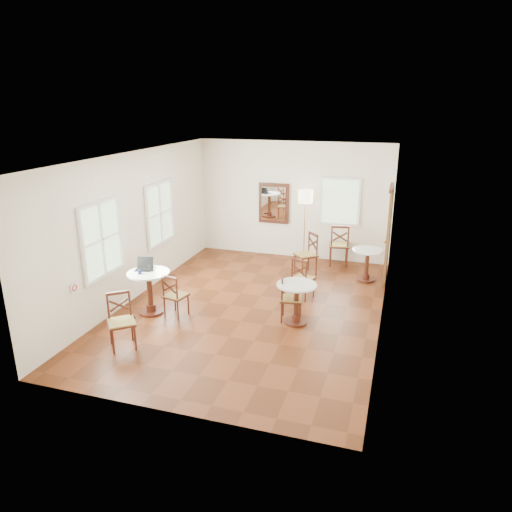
{
  "coord_description": "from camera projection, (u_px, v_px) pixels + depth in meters",
  "views": [
    {
      "loc": [
        2.67,
        -8.27,
        3.95
      ],
      "look_at": [
        0.0,
        0.3,
        1.0
      ],
      "focal_mm": 33.27,
      "sensor_mm": 36.0,
      "label": 1
    }
  ],
  "objects": [
    {
      "name": "ground",
      "position": [
        252.0,
        308.0,
        9.49
      ],
      "size": [
        7.0,
        7.0,
        0.0
      ],
      "primitive_type": "plane",
      "color": "#5C270F",
      "rests_on": "ground"
    },
    {
      "name": "room_shell",
      "position": [
        253.0,
        212.0,
        9.16
      ],
      "size": [
        5.02,
        7.02,
        3.01
      ],
      "color": "white",
      "rests_on": "ground"
    },
    {
      "name": "cafe_table_near",
      "position": [
        150.0,
        288.0,
        9.1
      ],
      "size": [
        0.8,
        0.8,
        0.85
      ],
      "color": "#4A1E12",
      "rests_on": "ground"
    },
    {
      "name": "cafe_table_mid",
      "position": [
        296.0,
        299.0,
        8.7
      ],
      "size": [
        0.74,
        0.74,
        0.78
      ],
      "color": "#4A1E12",
      "rests_on": "ground"
    },
    {
      "name": "cafe_table_back",
      "position": [
        367.0,
        262.0,
        10.79
      ],
      "size": [
        0.7,
        0.7,
        0.74
      ],
      "color": "#4A1E12",
      "rests_on": "ground"
    },
    {
      "name": "chair_near_a",
      "position": [
        175.0,
        295.0,
        9.0
      ],
      "size": [
        0.47,
        0.47,
        0.85
      ],
      "rotation": [
        0.0,
        0.0,
        2.93
      ],
      "color": "#4A1E12",
      "rests_on": "ground"
    },
    {
      "name": "chair_near_b",
      "position": [
        121.0,
        321.0,
        7.86
      ],
      "size": [
        0.61,
        0.61,
        0.94
      ],
      "rotation": [
        0.0,
        0.0,
        0.69
      ],
      "color": "#4A1E12",
      "rests_on": "ground"
    },
    {
      "name": "chair_mid_a",
      "position": [
        302.0,
        278.0,
        9.82
      ],
      "size": [
        0.52,
        0.52,
        0.89
      ],
      "rotation": [
        0.0,
        0.0,
        2.8
      ],
      "color": "#4A1E12",
      "rests_on": "ground"
    },
    {
      "name": "chair_mid_b",
      "position": [
        290.0,
        298.0,
        8.85
      ],
      "size": [
        0.47,
        0.47,
        0.88
      ],
      "rotation": [
        0.0,
        0.0,
        1.73
      ],
      "color": "#4A1E12",
      "rests_on": "ground"
    },
    {
      "name": "chair_back_a",
      "position": [
        339.0,
        245.0,
        11.8
      ],
      "size": [
        0.56,
        0.56,
        1.06
      ],
      "rotation": [
        0.0,
        0.0,
        3.31
      ],
      "color": "#4A1E12",
      "rests_on": "ground"
    },
    {
      "name": "chair_back_b",
      "position": [
        307.0,
        254.0,
        11.19
      ],
      "size": [
        0.65,
        0.65,
        0.99
      ],
      "rotation": [
        0.0,
        0.0,
        -0.85
      ],
      "color": "#4A1E12",
      "rests_on": "ground"
    },
    {
      "name": "floor_lamp",
      "position": [
        305.0,
        201.0,
        11.74
      ],
      "size": [
        0.36,
        0.36,
        1.85
      ],
      "color": "#BF8C3F",
      "rests_on": "ground"
    },
    {
      "name": "laptop",
      "position": [
        144.0,
        266.0,
        9.14
      ],
      "size": [
        0.36,
        0.32,
        0.22
      ],
      "rotation": [
        0.0,
        0.0,
        0.22
      ],
      "color": "black",
      "rests_on": "cafe_table_near"
    },
    {
      "name": "mouse",
      "position": [
        152.0,
        270.0,
        9.05
      ],
      "size": [
        0.09,
        0.06,
        0.03
      ],
      "primitive_type": "ellipsoid",
      "rotation": [
        0.0,
        0.0,
        0.07
      ],
      "color": "black",
      "rests_on": "cafe_table_near"
    },
    {
      "name": "navy_mug",
      "position": [
        140.0,
        272.0,
        8.89
      ],
      "size": [
        0.1,
        0.07,
        0.08
      ],
      "color": "#0F0F34",
      "rests_on": "cafe_table_near"
    },
    {
      "name": "water_glass",
      "position": [
        149.0,
        268.0,
        9.08
      ],
      "size": [
        0.06,
        0.06,
        0.11
      ],
      "primitive_type": "cylinder",
      "color": "white",
      "rests_on": "cafe_table_near"
    },
    {
      "name": "power_adapter",
      "position": [
        132.0,
        318.0,
        9.0
      ],
      "size": [
        0.1,
        0.06,
        0.04
      ],
      "primitive_type": "cube",
      "color": "black",
      "rests_on": "ground"
    }
  ]
}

